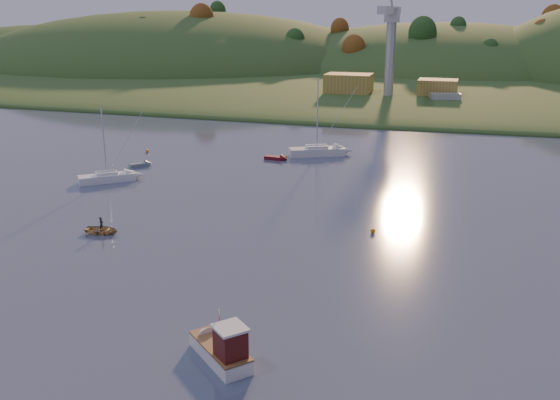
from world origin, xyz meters
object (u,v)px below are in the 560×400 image
(sailboat_far, at_px, (317,151))
(canoe, at_px, (102,230))
(fishing_boat, at_px, (217,344))
(sailboat_near, at_px, (107,177))
(red_tender, at_px, (279,158))
(grey_dinghy, at_px, (144,164))

(sailboat_far, distance_m, canoe, 43.09)
(fishing_boat, relative_size, sailboat_near, 0.60)
(sailboat_near, xyz_separation_m, sailboat_far, (23.06, 23.33, 0.09))
(sailboat_near, height_order, canoe, sailboat_near)
(sailboat_near, height_order, sailboat_far, sailboat_far)
(red_tender, bearing_deg, canoe, -96.64)
(sailboat_far, relative_size, red_tender, 3.21)
(sailboat_near, relative_size, sailboat_far, 0.84)
(canoe, bearing_deg, fishing_boat, -136.56)
(canoe, relative_size, grey_dinghy, 1.09)
(sailboat_far, bearing_deg, fishing_boat, -107.76)
(canoe, bearing_deg, sailboat_far, -21.06)
(fishing_boat, height_order, grey_dinghy, fishing_boat)
(sailboat_far, xyz_separation_m, grey_dinghy, (-22.73, -13.99, -0.52))
(sailboat_near, xyz_separation_m, grey_dinghy, (0.33, 9.34, -0.42))
(fishing_boat, distance_m, canoe, 27.60)
(fishing_boat, bearing_deg, sailboat_far, -40.68)
(sailboat_near, distance_m, grey_dinghy, 9.36)
(sailboat_far, distance_m, red_tender, 6.70)
(fishing_boat, bearing_deg, grey_dinghy, -14.45)
(red_tender, height_order, grey_dinghy, red_tender)
(canoe, bearing_deg, grey_dinghy, 16.33)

